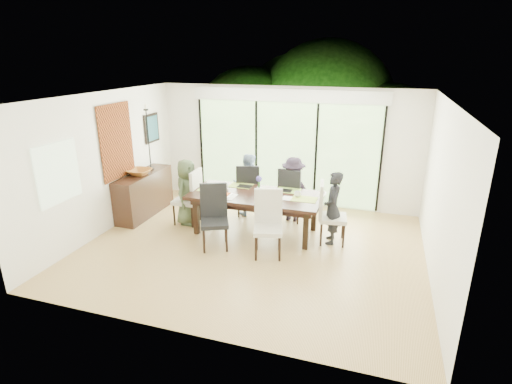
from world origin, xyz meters
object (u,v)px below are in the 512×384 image
(chair_near_right, at_px, (268,225))
(vase, at_px, (259,190))
(chair_left_end, at_px, (186,196))
(chair_near_left, at_px, (214,218))
(chair_far_right, at_px, (293,193))
(chair_far_left, at_px, (248,189))
(laptop, at_px, (213,191))
(person_right_end, at_px, (333,208))
(cup_a, at_px, (225,186))
(person_far_right, at_px, (293,189))
(table_top, at_px, (256,196))
(cup_b, at_px, (262,194))
(chair_right_end, at_px, (333,213))
(cup_c, at_px, (298,194))
(person_far_left, at_px, (248,185))
(person_left_end, at_px, (187,192))
(bowl, at_px, (139,172))
(sideboard, at_px, (144,194))

(chair_near_right, height_order, vase, chair_near_right)
(chair_left_end, distance_m, chair_near_left, 1.33)
(chair_far_right, relative_size, vase, 9.17)
(chair_far_left, height_order, laptop, chair_far_left)
(person_right_end, height_order, laptop, person_right_end)
(chair_far_left, distance_m, vase, 0.98)
(laptop, xyz_separation_m, cup_a, (0.15, 0.25, 0.04))
(chair_near_left, bearing_deg, laptop, 89.62)
(chair_far_right, relative_size, person_far_right, 0.85)
(person_far_right, xyz_separation_m, vase, (-0.50, -0.78, 0.18))
(table_top, relative_size, cup_b, 24.00)
(chair_far_right, xyz_separation_m, vase, (-0.50, -0.80, 0.28))
(chair_near_right, height_order, laptop, chair_near_right)
(chair_right_end, distance_m, chair_far_right, 1.27)
(cup_b, xyz_separation_m, cup_c, (0.65, 0.20, 0.00))
(chair_right_end, relative_size, person_far_left, 0.85)
(chair_far_left, xyz_separation_m, person_left_end, (-1.03, -0.85, 0.10))
(person_left_end, bearing_deg, cup_a, -76.58)
(vase, bearing_deg, chair_near_left, -120.87)
(person_far_right, bearing_deg, bowl, 16.57)
(chair_left_end, relative_size, person_far_right, 0.85)
(table_top, xyz_separation_m, vase, (0.05, 0.05, 0.10))
(chair_right_end, xyz_separation_m, chair_far_left, (-1.95, 0.85, 0.00))
(chair_near_left, xyz_separation_m, person_far_left, (0.05, 1.70, 0.10))
(vase, relative_size, cup_b, 1.20)
(person_left_end, xyz_separation_m, person_far_left, (1.03, 0.83, 0.00))
(chair_near_left, bearing_deg, cup_a, 76.27)
(chair_near_right, xyz_separation_m, cup_a, (-1.20, 1.02, 0.26))
(person_far_right, bearing_deg, vase, 60.35)
(chair_near_left, distance_m, cup_c, 1.64)
(chair_far_left, xyz_separation_m, chair_near_right, (0.95, -1.72, 0.00))
(chair_near_left, bearing_deg, person_right_end, -1.10)
(chair_far_right, relative_size, cup_a, 8.87)
(chair_left_end, xyz_separation_m, chair_far_right, (2.05, 0.85, 0.00))
(chair_near_right, distance_m, cup_a, 1.60)
(sideboard, bearing_deg, table_top, -3.65)
(table_top, height_order, chair_near_left, chair_near_left)
(chair_right_end, xyz_separation_m, laptop, (-2.35, -0.10, 0.23))
(chair_left_end, bearing_deg, bowl, -94.92)
(cup_b, bearing_deg, person_far_right, 66.73)
(chair_right_end, distance_m, chair_near_left, 2.18)
(person_right_end, xyz_separation_m, cup_a, (-2.18, 0.15, 0.16))
(chair_far_right, relative_size, sideboard, 0.71)
(chair_right_end, height_order, chair_near_right, same)
(chair_left_end, bearing_deg, table_top, 88.52)
(table_top, distance_m, chair_left_end, 1.51)
(chair_near_left, relative_size, person_far_left, 0.85)
(chair_far_right, distance_m, person_right_end, 1.26)
(table_top, height_order, chair_near_right, chair_near_right)
(chair_near_left, distance_m, cup_a, 1.07)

